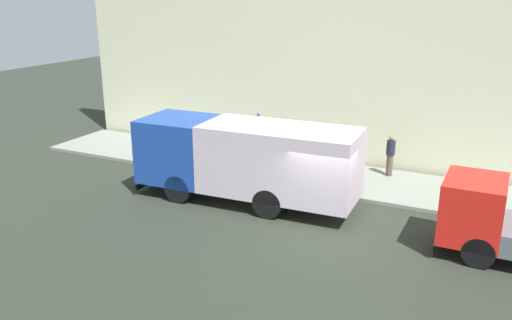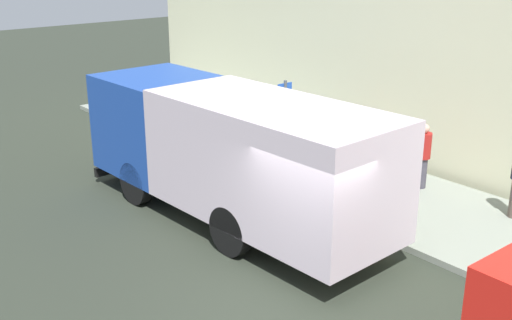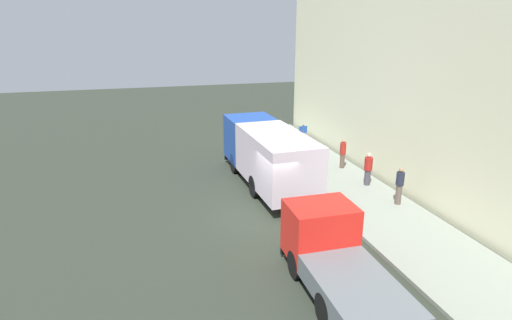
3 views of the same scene
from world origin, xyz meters
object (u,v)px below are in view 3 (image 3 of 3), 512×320
(small_flatbed_truck, at_px, (335,257))
(pedestrian_standing, at_px, (368,168))
(street_sign_post, at_px, (303,146))
(pedestrian_third, at_px, (400,185))
(traffic_cone_orange, at_px, (282,151))
(large_utility_truck, at_px, (267,152))
(pedestrian_walking, at_px, (343,153))

(small_flatbed_truck, distance_m, pedestrian_standing, 8.87)
(pedestrian_standing, distance_m, street_sign_post, 3.50)
(pedestrian_third, height_order, street_sign_post, street_sign_post)
(small_flatbed_truck, height_order, pedestrian_third, small_flatbed_truck)
(small_flatbed_truck, height_order, traffic_cone_orange, small_flatbed_truck)
(large_utility_truck, distance_m, street_sign_post, 2.15)
(pedestrian_walking, distance_m, pedestrian_standing, 2.70)
(pedestrian_walking, xyz_separation_m, traffic_cone_orange, (-2.49, 3.02, -0.58))
(traffic_cone_orange, distance_m, street_sign_post, 3.69)
(large_utility_truck, relative_size, pedestrian_third, 4.92)
(large_utility_truck, distance_m, small_flatbed_truck, 8.92)
(large_utility_truck, relative_size, pedestrian_standing, 5.03)
(large_utility_truck, relative_size, traffic_cone_orange, 14.61)
(pedestrian_third, bearing_deg, pedestrian_walking, 57.17)
(large_utility_truck, height_order, pedestrian_standing, large_utility_truck)
(large_utility_truck, xyz_separation_m, pedestrian_third, (4.76, -4.21, -0.66))
(pedestrian_third, xyz_separation_m, street_sign_post, (-2.67, 4.72, 0.70))
(large_utility_truck, bearing_deg, pedestrian_walking, 9.28)
(small_flatbed_truck, distance_m, pedestrian_third, 7.14)
(street_sign_post, bearing_deg, pedestrian_third, -60.49)
(large_utility_truck, distance_m, pedestrian_standing, 5.02)
(large_utility_truck, xyz_separation_m, pedestrian_standing, (4.65, -1.76, -0.69))
(pedestrian_third, bearing_deg, large_utility_truck, 104.51)
(pedestrian_standing, distance_m, pedestrian_third, 2.46)
(pedestrian_third, xyz_separation_m, traffic_cone_orange, (-2.60, 8.17, -0.61))
(pedestrian_standing, xyz_separation_m, street_sign_post, (-2.56, 2.26, 0.73))
(street_sign_post, bearing_deg, traffic_cone_orange, 88.78)
(small_flatbed_truck, relative_size, pedestrian_walking, 3.30)
(traffic_cone_orange, bearing_deg, pedestrian_walking, -50.42)
(pedestrian_standing, height_order, traffic_cone_orange, pedestrian_standing)
(street_sign_post, bearing_deg, pedestrian_walking, 9.52)
(large_utility_truck, bearing_deg, traffic_cone_orange, 59.22)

